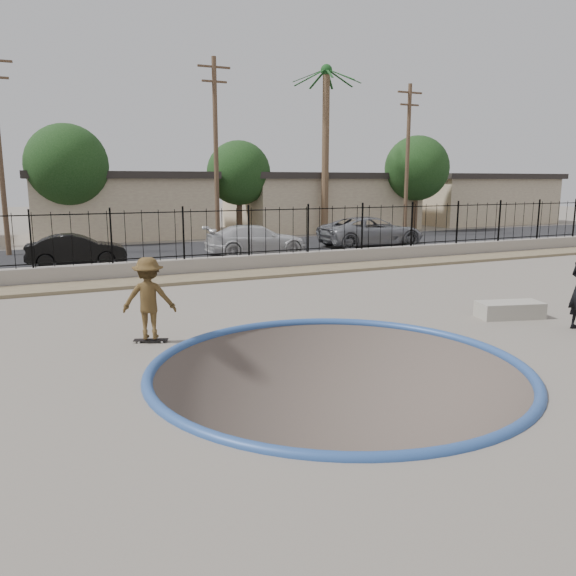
{
  "coord_description": "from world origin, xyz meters",
  "views": [
    {
      "loc": [
        -4.91,
        -9.58,
        3.41
      ],
      "look_at": [
        0.35,
        2.0,
        0.96
      ],
      "focal_mm": 35.0,
      "sensor_mm": 36.0,
      "label": 1
    }
  ],
  "objects_px": {
    "skateboard": "(151,340)",
    "car_c": "(257,240)",
    "car_b": "(76,250)",
    "car_d": "(372,232)",
    "skater": "(149,303)",
    "concrete_ledge": "(510,310)"
  },
  "relations": [
    {
      "from": "car_b",
      "to": "car_c",
      "type": "bearing_deg",
      "value": -86.16
    },
    {
      "from": "skateboard",
      "to": "concrete_ledge",
      "type": "relative_size",
      "value": 0.46
    },
    {
      "from": "car_b",
      "to": "car_d",
      "type": "height_order",
      "value": "car_d"
    },
    {
      "from": "skateboard",
      "to": "car_b",
      "type": "height_order",
      "value": "car_b"
    },
    {
      "from": "skateboard",
      "to": "car_d",
      "type": "distance_m",
      "value": 18.88
    },
    {
      "from": "skateboard",
      "to": "concrete_ledge",
      "type": "bearing_deg",
      "value": 11.1
    },
    {
      "from": "skater",
      "to": "car_c",
      "type": "xyz_separation_m",
      "value": [
        7.18,
        12.2,
        -0.15
      ]
    },
    {
      "from": "skater",
      "to": "concrete_ledge",
      "type": "relative_size",
      "value": 1.08
    },
    {
      "from": "skateboard",
      "to": "car_c",
      "type": "xyz_separation_m",
      "value": [
        7.18,
        12.2,
        0.67
      ]
    },
    {
      "from": "concrete_ledge",
      "to": "car_c",
      "type": "height_order",
      "value": "car_c"
    },
    {
      "from": "skateboard",
      "to": "car_b",
      "type": "distance_m",
      "value": 12.16
    },
    {
      "from": "concrete_ledge",
      "to": "car_b",
      "type": "xyz_separation_m",
      "value": [
        -9.26,
        13.66,
        0.46
      ]
    },
    {
      "from": "car_b",
      "to": "car_d",
      "type": "bearing_deg",
      "value": -83.81
    },
    {
      "from": "skater",
      "to": "car_d",
      "type": "relative_size",
      "value": 0.31
    },
    {
      "from": "skater",
      "to": "car_c",
      "type": "distance_m",
      "value": 14.16
    },
    {
      "from": "concrete_ledge",
      "to": "skateboard",
      "type": "bearing_deg",
      "value": 170.03
    },
    {
      "from": "concrete_ledge",
      "to": "car_d",
      "type": "xyz_separation_m",
      "value": [
        5.14,
        14.37,
        0.6
      ]
    },
    {
      "from": "car_c",
      "to": "car_d",
      "type": "height_order",
      "value": "car_d"
    },
    {
      "from": "concrete_ledge",
      "to": "car_c",
      "type": "xyz_separation_m",
      "value": [
        -1.48,
        13.72,
        0.52
      ]
    },
    {
      "from": "skateboard",
      "to": "car_d",
      "type": "relative_size",
      "value": 0.13
    },
    {
      "from": "skateboard",
      "to": "car_c",
      "type": "relative_size",
      "value": 0.16
    },
    {
      "from": "concrete_ledge",
      "to": "car_d",
      "type": "relative_size",
      "value": 0.29
    }
  ]
}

